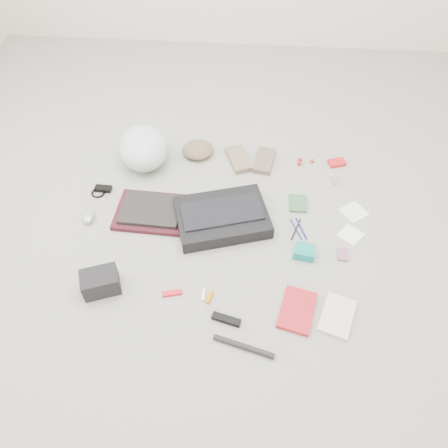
# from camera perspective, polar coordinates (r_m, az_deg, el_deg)

# --- Properties ---
(ground_plane) EXTENTS (4.00, 4.00, 0.00)m
(ground_plane) POSITION_cam_1_polar(r_m,az_deg,el_deg) (2.33, 0.00, -0.79)
(ground_plane) COLOR gray
(messenger_bag) EXTENTS (0.56, 0.46, 0.08)m
(messenger_bag) POSITION_cam_1_polar(r_m,az_deg,el_deg) (2.33, -0.26, 0.88)
(messenger_bag) COLOR black
(messenger_bag) RESTS_ON ground_plane
(bag_flap) EXTENTS (0.46, 0.31, 0.01)m
(bag_flap) POSITION_cam_1_polar(r_m,az_deg,el_deg) (2.30, -0.26, 1.62)
(bag_flap) COLOR black
(bag_flap) RESTS_ON messenger_bag
(laptop_sleeve) EXTENTS (0.40, 0.31, 0.03)m
(laptop_sleeve) POSITION_cam_1_polar(r_m,az_deg,el_deg) (2.42, -9.42, 1.52)
(laptop_sleeve) COLOR #41141D
(laptop_sleeve) RESTS_ON ground_plane
(laptop) EXTENTS (0.33, 0.25, 0.02)m
(laptop) POSITION_cam_1_polar(r_m,az_deg,el_deg) (2.41, -9.49, 1.90)
(laptop) COLOR black
(laptop) RESTS_ON laptop_sleeve
(bike_helmet) EXTENTS (0.38, 0.43, 0.22)m
(bike_helmet) POSITION_cam_1_polar(r_m,az_deg,el_deg) (2.68, -10.48, 9.77)
(bike_helmet) COLOR silver
(bike_helmet) RESTS_ON ground_plane
(beanie) EXTENTS (0.22, 0.21, 0.07)m
(beanie) POSITION_cam_1_polar(r_m,az_deg,el_deg) (2.74, -3.43, 9.67)
(beanie) COLOR brown
(beanie) RESTS_ON ground_plane
(mitten_left) EXTENTS (0.19, 0.25, 0.03)m
(mitten_left) POSITION_cam_1_polar(r_m,az_deg,el_deg) (2.70, 1.97, 8.48)
(mitten_left) COLOR #826F57
(mitten_left) RESTS_ON ground_plane
(mitten_right) EXTENTS (0.14, 0.23, 0.03)m
(mitten_right) POSITION_cam_1_polar(r_m,az_deg,el_deg) (2.70, 5.25, 8.23)
(mitten_right) COLOR #6B5F4F
(mitten_right) RESTS_ON ground_plane
(power_brick) EXTENTS (0.10, 0.05, 0.03)m
(power_brick) POSITION_cam_1_polar(r_m,az_deg,el_deg) (2.61, -15.48, 4.47)
(power_brick) COLOR black
(power_brick) RESTS_ON ground_plane
(cable_coil) EXTENTS (0.08, 0.08, 0.01)m
(cable_coil) POSITION_cam_1_polar(r_m,az_deg,el_deg) (2.61, -16.12, 3.93)
(cable_coil) COLOR black
(cable_coil) RESTS_ON ground_plane
(mouse) EXTENTS (0.08, 0.11, 0.04)m
(mouse) POSITION_cam_1_polar(r_m,az_deg,el_deg) (2.48, -17.32, 0.94)
(mouse) COLOR #9B9AAB
(mouse) RESTS_ON ground_plane
(camera_bag) EXTENTS (0.20, 0.17, 0.11)m
(camera_bag) POSITION_cam_1_polar(r_m,az_deg,el_deg) (2.15, -15.84, -7.31)
(camera_bag) COLOR black
(camera_bag) RESTS_ON ground_plane
(multitool) EXTENTS (0.10, 0.05, 0.01)m
(multitool) POSITION_cam_1_polar(r_m,az_deg,el_deg) (2.11, -6.80, -8.96)
(multitool) COLOR red
(multitool) RESTS_ON ground_plane
(toiletry_tube_white) EXTENTS (0.02, 0.06, 0.02)m
(toiletry_tube_white) POSITION_cam_1_polar(r_m,az_deg,el_deg) (2.09, -2.72, -9.27)
(toiletry_tube_white) COLOR white
(toiletry_tube_white) RESTS_ON ground_plane
(toiletry_tube_orange) EXTENTS (0.04, 0.07, 0.02)m
(toiletry_tube_orange) POSITION_cam_1_polar(r_m,az_deg,el_deg) (2.08, -1.86, -9.51)
(toiletry_tube_orange) COLOR #D77300
(toiletry_tube_orange) RESTS_ON ground_plane
(u_lock) EXTENTS (0.14, 0.07, 0.03)m
(u_lock) POSITION_cam_1_polar(r_m,az_deg,el_deg) (2.02, 0.29, -12.36)
(u_lock) COLOR black
(u_lock) RESTS_ON ground_plane
(bike_pump) EXTENTS (0.27, 0.10, 0.03)m
(bike_pump) POSITION_cam_1_polar(r_m,az_deg,el_deg) (1.97, 2.59, -15.70)
(bike_pump) COLOR black
(bike_pump) RESTS_ON ground_plane
(book_red) EXTENTS (0.20, 0.25, 0.02)m
(book_red) POSITION_cam_1_polar(r_m,az_deg,el_deg) (2.07, 9.52, -11.03)
(book_red) COLOR red
(book_red) RESTS_ON ground_plane
(book_white) EXTENTS (0.20, 0.24, 0.02)m
(book_white) POSITION_cam_1_polar(r_m,az_deg,el_deg) (2.10, 14.56, -11.55)
(book_white) COLOR beige
(book_white) RESTS_ON ground_plane
(notepad) EXTENTS (0.10, 0.13, 0.01)m
(notepad) POSITION_cam_1_polar(r_m,az_deg,el_deg) (2.48, 9.62, 2.66)
(notepad) COLOR #31643C
(notepad) RESTS_ON ground_plane
(pen_blue) EXTENTS (0.07, 0.14, 0.01)m
(pen_blue) POSITION_cam_1_polar(r_m,az_deg,el_deg) (2.36, 9.37, -0.67)
(pen_blue) COLOR navy
(pen_blue) RESTS_ON ground_plane
(pen_black) EXTENTS (0.06, 0.15, 0.01)m
(pen_black) POSITION_cam_1_polar(r_m,az_deg,el_deg) (2.36, 9.39, -0.67)
(pen_black) COLOR black
(pen_black) RESTS_ON ground_plane
(pen_navy) EXTENTS (0.06, 0.15, 0.01)m
(pen_navy) POSITION_cam_1_polar(r_m,az_deg,el_deg) (2.37, 10.05, -0.56)
(pen_navy) COLOR navy
(pen_navy) RESTS_ON ground_plane
(accordion_wallet) EXTENTS (0.12, 0.10, 0.05)m
(accordion_wallet) POSITION_cam_1_polar(r_m,az_deg,el_deg) (2.24, 10.45, -3.60)
(accordion_wallet) COLOR teal
(accordion_wallet) RESTS_ON ground_plane
(card_deck) EXTENTS (0.06, 0.08, 0.01)m
(card_deck) POSITION_cam_1_polar(r_m,az_deg,el_deg) (2.30, 15.21, -3.86)
(card_deck) COLOR #9E6688
(card_deck) RESTS_ON ground_plane
(napkin_top) EXTENTS (0.17, 0.17, 0.01)m
(napkin_top) POSITION_cam_1_polar(r_m,az_deg,el_deg) (2.51, 16.62, 1.50)
(napkin_top) COLOR white
(napkin_top) RESTS_ON ground_plane
(napkin_bottom) EXTENTS (0.15, 0.15, 0.01)m
(napkin_bottom) POSITION_cam_1_polar(r_m,az_deg,el_deg) (2.40, 16.21, -1.37)
(napkin_bottom) COLOR white
(napkin_bottom) RESTS_ON ground_plane
(lollipop_a) EXTENTS (0.03, 0.03, 0.03)m
(lollipop_a) POSITION_cam_1_polar(r_m,az_deg,el_deg) (2.71, 9.81, 7.82)
(lollipop_a) COLOR red
(lollipop_a) RESTS_ON ground_plane
(lollipop_b) EXTENTS (0.03, 0.03, 0.03)m
(lollipop_b) POSITION_cam_1_polar(r_m,az_deg,el_deg) (2.73, 9.90, 8.22)
(lollipop_b) COLOR red
(lollipop_b) RESTS_ON ground_plane
(lollipop_c) EXTENTS (0.03, 0.03, 0.02)m
(lollipop_c) POSITION_cam_1_polar(r_m,az_deg,el_deg) (2.75, 11.45, 8.12)
(lollipop_c) COLOR #BC3417
(lollipop_c) RESTS_ON ground_plane
(altoids_tin) EXTENTS (0.11, 0.09, 0.02)m
(altoids_tin) POSITION_cam_1_polar(r_m,az_deg,el_deg) (2.77, 14.53, 7.76)
(altoids_tin) COLOR red
(altoids_tin) RESTS_ON ground_plane
(stamp_sheet) EXTENTS (0.05, 0.06, 0.00)m
(stamp_sheet) POSITION_cam_1_polar(r_m,az_deg,el_deg) (2.66, 14.32, 5.48)
(stamp_sheet) COLOR #A27484
(stamp_sheet) RESTS_ON ground_plane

